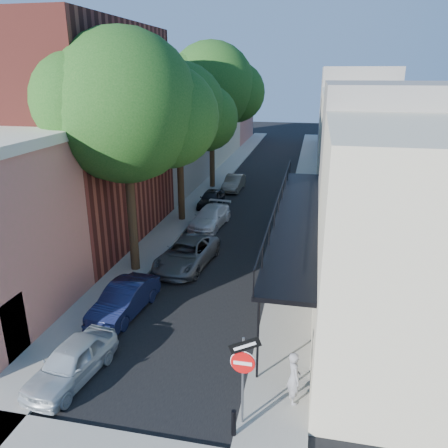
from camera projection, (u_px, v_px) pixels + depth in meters
The scene contains 18 objects.
ground at pixel (124, 434), 12.09m from camera, with size 160.00×160.00×0.00m, color black.
road_surface at pixel (260, 182), 39.81m from camera, with size 6.00×64.00×0.01m, color black.
sidewalk_left at pixel (218, 179), 40.56m from camera, with size 2.00×64.00×0.12m, color gray.
sidewalk_right at pixel (305, 183), 39.03m from camera, with size 2.00×64.00×0.12m, color gray.
buildings_left at pixel (156, 126), 38.82m from camera, with size 10.10×59.10×12.00m.
buildings_right at pixel (369, 136), 36.15m from camera, with size 9.80×55.00×10.00m.
sign_post at pixel (243, 366), 11.71m from camera, with size 0.89×0.17×2.99m.
bollard at pixel (234, 423), 11.81m from camera, with size 0.14×0.14×0.80m, color black.
oak_near at pixel (135, 110), 19.61m from camera, with size 7.48×6.80×11.42m.
oak_mid at pixel (185, 113), 27.26m from camera, with size 6.60×6.00×10.20m.
oak_far at pixel (218, 88), 35.20m from camera, with size 7.70×7.00×11.90m.
parked_car_a at pixel (72, 362), 14.11m from camera, with size 1.48×3.68×1.25m, color #A8B3BB.
parked_car_b at pixel (124, 300), 17.91m from camera, with size 1.38×3.97×1.31m, color #121838.
parked_car_c at pixel (187, 254), 22.35m from camera, with size 2.23×4.83×1.34m, color #575A5F.
parked_car_d at pixel (210, 217), 28.09m from camera, with size 1.79×4.41×1.28m, color white.
parked_car_e at pixel (211, 199), 32.27m from camera, with size 1.46×3.64×1.24m, color black.
parked_car_f at pixel (234, 183), 36.79m from camera, with size 1.34×3.85×1.27m, color #6C675B.
pedestrian at pixel (294, 377), 12.89m from camera, with size 0.62×0.41×1.69m, color gray.
Camera 1 is at (4.64, -8.72, 9.51)m, focal length 35.00 mm.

